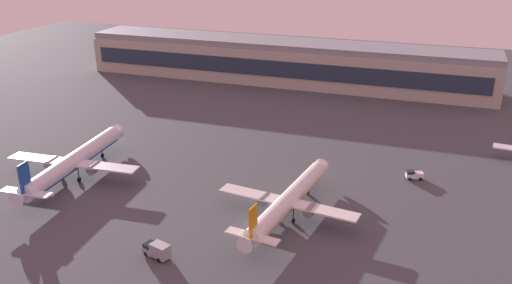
{
  "coord_description": "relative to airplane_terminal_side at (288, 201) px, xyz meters",
  "views": [
    {
      "loc": [
        33.86,
        -93.93,
        58.02
      ],
      "look_at": [
        -11.44,
        34.93,
        4.0
      ],
      "focal_mm": 38.19,
      "sensor_mm": 36.0,
      "label": 1
    }
  ],
  "objects": [
    {
      "name": "maintenance_van",
      "position": [
        24.16,
        28.46,
        -2.74
      ],
      "size": [
        4.52,
        3.05,
        2.25
      ],
      "rotation": [
        0.0,
        0.0,
        1.86
      ],
      "color": "white",
      "rests_on": "ground"
    },
    {
      "name": "terminal_building",
      "position": [
        -32.89,
        105.95,
        4.18
      ],
      "size": [
        161.49,
        22.4,
        16.4
      ],
      "color": "#B2AD99",
      "rests_on": "ground"
    },
    {
      "name": "airplane_taxiway_distant",
      "position": [
        -55.44,
        1.65,
        0.37
      ],
      "size": [
        34.44,
        44.23,
        11.34
      ],
      "rotation": [
        0.0,
        0.0,
        0.07
      ],
      "color": "silver",
      "rests_on": "ground"
    },
    {
      "name": "ground_plane",
      "position": [
        -6.15,
        -5.4,
        -3.92
      ],
      "size": [
        416.0,
        416.0,
        0.0
      ],
      "primitive_type": "plane",
      "color": "#424449"
    },
    {
      "name": "airplane_terminal_side",
      "position": [
        0.0,
        0.0,
        0.0
      ],
      "size": [
        31.51,
        40.37,
        10.36
      ],
      "rotation": [
        0.0,
        0.0,
        -0.13
      ],
      "color": "silver",
      "rests_on": "ground"
    },
    {
      "name": "catering_truck",
      "position": [
        -18.89,
        -22.9,
        -2.34
      ],
      "size": [
        6.09,
        3.91,
        3.05
      ],
      "rotation": [
        0.0,
        0.0,
        1.27
      ],
      "color": "gray",
      "rests_on": "ground"
    }
  ]
}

